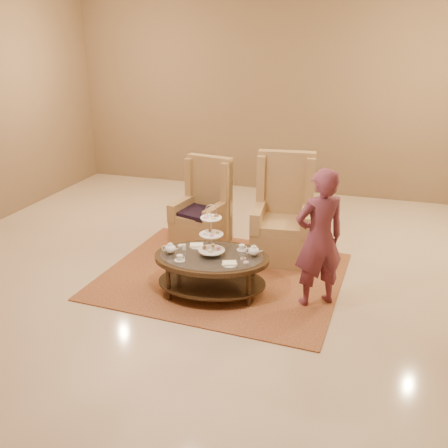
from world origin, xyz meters
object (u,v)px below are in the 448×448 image
(armchair_left, at_px, (204,216))
(person, at_px, (319,239))
(armchair_right, at_px, (283,223))
(tea_table, at_px, (212,263))

(armchair_left, relative_size, person, 0.79)
(person, bearing_deg, armchair_left, -69.95)
(armchair_left, relative_size, armchair_right, 0.89)
(person, bearing_deg, tea_table, -27.86)
(armchair_left, bearing_deg, tea_table, -57.03)
(tea_table, bearing_deg, armchair_left, 104.31)
(armchair_right, bearing_deg, tea_table, -119.22)
(armchair_left, xyz_separation_m, person, (1.73, -1.24, 0.36))
(tea_table, height_order, person, person)
(armchair_right, distance_m, person, 1.33)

